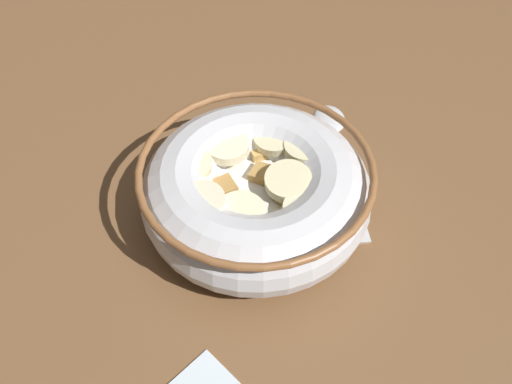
{
  "coord_description": "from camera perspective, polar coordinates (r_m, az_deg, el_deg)",
  "views": [
    {
      "loc": [
        22.51,
        -16.96,
        36.01
      ],
      "look_at": [
        0.0,
        0.0,
        3.0
      ],
      "focal_mm": 38.67,
      "sensor_mm": 36.0,
      "label": 1
    }
  ],
  "objects": [
    {
      "name": "ground_plane",
      "position": [
        0.47,
        0.0,
        -3.2
      ],
      "size": [
        91.62,
        91.62,
        2.0
      ],
      "primitive_type": "cube",
      "color": "brown"
    },
    {
      "name": "cereal_bowl",
      "position": [
        0.43,
        0.01,
        0.23
      ],
      "size": [
        18.18,
        18.18,
        6.03
      ],
      "color": "silver",
      "rests_on": "ground_plane"
    },
    {
      "name": "spoon",
      "position": [
        0.52,
        8.2,
        5.76
      ],
      "size": [
        15.4,
        10.34,
        0.8
      ],
      "color": "silver",
      "rests_on": "ground_plane"
    }
  ]
}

